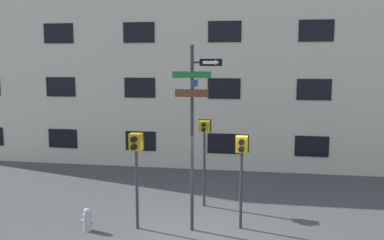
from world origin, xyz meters
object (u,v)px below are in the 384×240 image
(pedestrian_signal_right, at_px, (242,156))
(fire_hydrant, at_px, (87,220))
(street_sign_pole, at_px, (194,122))
(pedestrian_signal_left, at_px, (136,153))
(pedestrian_signal_across, at_px, (204,140))

(pedestrian_signal_right, xyz_separation_m, fire_hydrant, (-3.93, -0.80, -1.67))
(street_sign_pole, distance_m, pedestrian_signal_left, 1.70)
(pedestrian_signal_across, xyz_separation_m, fire_hydrant, (-2.74, -2.39, -1.76))
(pedestrian_signal_right, height_order, fire_hydrant, pedestrian_signal_right)
(street_sign_pole, bearing_deg, pedestrian_signal_right, 15.31)
(pedestrian_signal_left, xyz_separation_m, fire_hydrant, (-1.24, -0.35, -1.74))
(pedestrian_signal_left, distance_m, pedestrian_signal_across, 2.53)
(pedestrian_signal_left, distance_m, pedestrian_signal_right, 2.73)
(pedestrian_signal_right, height_order, pedestrian_signal_across, pedestrian_signal_across)
(pedestrian_signal_left, bearing_deg, fire_hydrant, -164.18)
(street_sign_pole, height_order, pedestrian_signal_left, street_sign_pole)
(pedestrian_signal_left, height_order, pedestrian_signal_across, pedestrian_signal_across)
(pedestrian_signal_left, height_order, pedestrian_signal_right, pedestrian_signal_left)
(pedestrian_signal_left, relative_size, fire_hydrant, 4.19)
(street_sign_pole, bearing_deg, fire_hydrant, -170.08)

